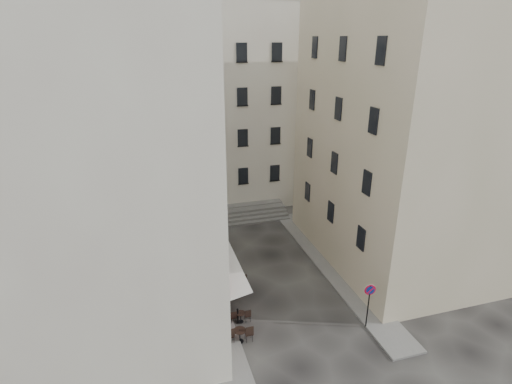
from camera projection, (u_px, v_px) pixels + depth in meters
name	position (u px, v px, depth m)	size (l,w,h in m)	color
ground	(286.00, 302.00, 24.37)	(90.00, 90.00, 0.00)	black
sidewalk_left	(202.00, 278.00, 26.75)	(2.00, 22.00, 0.12)	slate
sidewalk_right	(331.00, 266.00, 28.21)	(2.00, 18.00, 0.12)	slate
building_left	(80.00, 137.00, 20.58)	(12.20, 16.20, 20.60)	beige
building_right	(417.00, 130.00, 26.88)	(12.20, 14.20, 18.60)	#B9AE89
building_back	(209.00, 103.00, 37.75)	(18.20, 10.20, 18.60)	beige
cafe_storefront	(212.00, 279.00, 23.45)	(1.74, 7.30, 3.50)	#4B0A0E
stone_steps	(237.00, 215.00, 35.48)	(9.00, 3.15, 0.80)	#585653
bollard_near	(238.00, 315.00, 22.43)	(0.12, 0.12, 0.98)	black
bollard_mid	(225.00, 281.00, 25.56)	(0.12, 0.12, 0.98)	black
bollard_far	(214.00, 255.00, 28.70)	(0.12, 0.12, 0.98)	black
no_parking_sign	(369.00, 298.00, 21.56)	(0.63, 0.15, 2.79)	black
bistro_table_a	(240.00, 334.00, 21.04)	(1.40, 0.66, 0.99)	black
bistro_table_b	(240.00, 316.00, 22.55)	(1.15, 0.54, 0.81)	black
bistro_table_c	(231.00, 289.00, 24.82)	(1.33, 0.62, 0.93)	black
bistro_table_d	(236.00, 281.00, 25.70)	(1.35, 0.63, 0.95)	black
bistro_table_e	(212.00, 262.00, 27.96)	(1.18, 0.55, 0.83)	black
pedestrian	(223.00, 270.00, 26.08)	(0.66, 0.43, 1.80)	black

